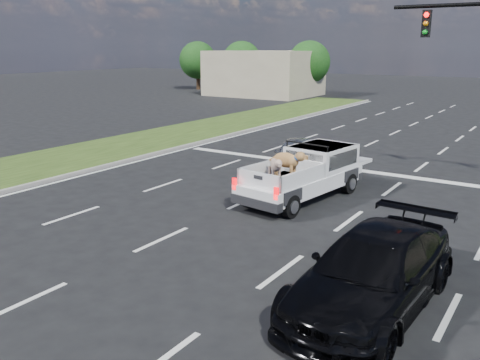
# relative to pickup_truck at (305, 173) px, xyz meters

# --- Properties ---
(ground) EXTENTS (160.00, 160.00, 0.00)m
(ground) POSITION_rel_pickup_truck_xyz_m (0.33, -5.34, -0.86)
(ground) COLOR black
(ground) RESTS_ON ground
(road_markings) EXTENTS (17.75, 60.00, 0.01)m
(road_markings) POSITION_rel_pickup_truck_xyz_m (0.33, 1.22, -0.85)
(road_markings) COLOR silver
(road_markings) RESTS_ON ground
(grass_median_left) EXTENTS (5.00, 60.00, 0.10)m
(grass_median_left) POSITION_rel_pickup_truck_xyz_m (-11.17, 0.66, -0.81)
(grass_median_left) COLOR #243B12
(grass_median_left) RESTS_ON ground
(curb_left) EXTENTS (0.15, 60.00, 0.14)m
(curb_left) POSITION_rel_pickup_truck_xyz_m (-8.72, 0.66, -0.79)
(curb_left) COLOR gray
(curb_left) RESTS_ON ground
(building_left) EXTENTS (10.00, 8.00, 4.40)m
(building_left) POSITION_rel_pickup_truck_xyz_m (-19.67, 30.66, 1.34)
(building_left) COLOR tan
(building_left) RESTS_ON ground
(tree_far_a) EXTENTS (4.20, 4.20, 5.40)m
(tree_far_a) POSITION_rel_pickup_truck_xyz_m (-29.67, 32.66, 2.43)
(tree_far_a) COLOR #332114
(tree_far_a) RESTS_ON ground
(tree_far_b) EXTENTS (4.20, 4.20, 5.40)m
(tree_far_b) POSITION_rel_pickup_truck_xyz_m (-23.67, 32.66, 2.43)
(tree_far_b) COLOR #332114
(tree_far_b) RESTS_ON ground
(tree_far_c) EXTENTS (4.20, 4.20, 5.40)m
(tree_far_c) POSITION_rel_pickup_truck_xyz_m (-15.67, 32.66, 2.43)
(tree_far_c) COLOR #332114
(tree_far_c) RESTS_ON ground
(pickup_truck) EXTENTS (2.39, 5.05, 1.82)m
(pickup_truck) POSITION_rel_pickup_truck_xyz_m (0.00, 0.00, 0.00)
(pickup_truck) COLOR black
(pickup_truck) RESTS_ON ground
(silver_sedan) EXTENTS (2.62, 4.20, 1.33)m
(silver_sedan) POSITION_rel_pickup_truck_xyz_m (-1.87, 3.08, -0.19)
(silver_sedan) COLOR #ABADB2
(silver_sedan) RESTS_ON ground
(black_coupe) EXTENTS (2.29, 5.10, 1.45)m
(black_coupe) POSITION_rel_pickup_truck_xyz_m (4.26, -5.81, -0.13)
(black_coupe) COLOR black
(black_coupe) RESTS_ON ground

